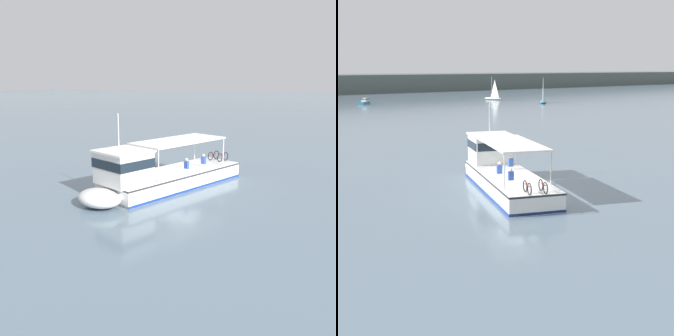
# 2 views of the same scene
# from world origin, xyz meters

# --- Properties ---
(ground_plane) EXTENTS (400.00, 400.00, 0.00)m
(ground_plane) POSITION_xyz_m (0.00, 0.00, 0.00)
(ground_plane) COLOR slate
(ferry_main) EXTENTS (7.33, 12.99, 5.32)m
(ferry_main) POSITION_xyz_m (0.58, 2.59, 1.02)
(ferry_main) COLOR white
(ferry_main) RESTS_ON ground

